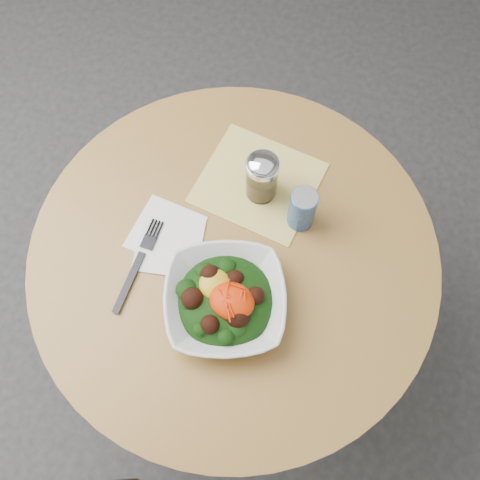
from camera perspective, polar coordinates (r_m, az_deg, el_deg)
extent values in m
plane|color=#2B2B2D|center=(1.88, -0.43, -9.96)|extent=(6.00, 6.00, 0.00)
cylinder|color=black|center=(1.87, -0.43, -9.85)|extent=(0.52, 0.52, 0.03)
cylinder|color=black|center=(1.54, -0.52, -6.86)|extent=(0.10, 0.10, 0.71)
cylinder|color=#BB9243|center=(1.18, -0.67, -1.65)|extent=(0.90, 0.90, 0.04)
cube|color=#E3B20B|center=(1.24, 1.96, 6.15)|extent=(0.28, 0.26, 0.00)
cube|color=white|center=(1.20, -7.94, 0.89)|extent=(0.15, 0.15, 0.00)
cube|color=white|center=(1.18, -7.56, -0.51)|extent=(0.17, 0.17, 0.00)
imported|color=silver|center=(1.10, -1.58, -6.48)|extent=(0.32, 0.32, 0.06)
ellipsoid|color=black|center=(1.10, -1.58, -6.51)|extent=(0.20, 0.20, 0.07)
ellipsoid|color=gold|center=(1.08, -2.72, -4.68)|extent=(0.06, 0.06, 0.02)
ellipsoid|color=#EB3405|center=(1.06, -0.87, -6.51)|extent=(0.09, 0.08, 0.04)
cube|color=black|center=(1.16, -11.75, -4.43)|extent=(0.02, 0.14, 0.00)
cube|color=black|center=(1.19, -9.42, 0.47)|extent=(0.03, 0.08, 0.00)
cylinder|color=silver|center=(1.18, 2.33, 6.47)|extent=(0.07, 0.07, 0.11)
cylinder|color=olive|center=(1.20, 2.29, 5.92)|extent=(0.06, 0.06, 0.06)
cylinder|color=silver|center=(1.13, 2.44, 7.95)|extent=(0.07, 0.07, 0.01)
ellipsoid|color=silver|center=(1.13, 2.45, 8.12)|extent=(0.07, 0.07, 0.03)
cylinder|color=#0D2192|center=(1.16, 6.65, 3.28)|extent=(0.06, 0.06, 0.11)
cylinder|color=#B5B5BC|center=(1.11, 6.96, 4.59)|extent=(0.06, 0.06, 0.00)
cube|color=#B5B5BC|center=(1.11, 7.19, 4.89)|extent=(0.02, 0.02, 0.00)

